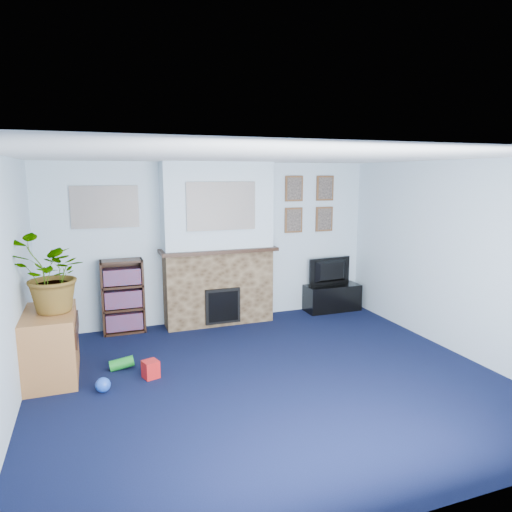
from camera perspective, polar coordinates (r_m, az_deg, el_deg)
name	(u,v)px	position (r m, az deg, el deg)	size (l,w,h in m)	color
floor	(268,378)	(5.22, 1.56, -15.02)	(5.00, 4.50, 0.01)	black
ceiling	(270,156)	(4.73, 1.71, 12.34)	(5.00, 4.50, 0.01)	white
wall_back	(215,243)	(6.94, -5.21, 1.67)	(5.00, 0.04, 2.40)	silver
wall_front	(406,346)	(2.94, 18.23, -10.67)	(5.00, 0.04, 2.40)	silver
wall_left	(4,293)	(4.57, -29.02, -4.03)	(0.04, 4.50, 2.40)	silver
wall_right	(456,258)	(6.19, 23.70, -0.19)	(0.04, 4.50, 2.40)	silver
chimney_breast	(218,246)	(6.75, -4.76, 1.30)	(1.72, 0.50, 2.40)	brown
collage_main	(221,206)	(6.48, -4.34, 6.24)	(1.00, 0.03, 0.68)	gray
collage_left	(105,207)	(6.64, -18.36, 5.85)	(0.90, 0.03, 0.58)	gray
portrait_tl	(294,189)	(7.29, 4.77, 8.40)	(0.30, 0.03, 0.40)	brown
portrait_tr	(325,188)	(7.53, 8.61, 8.38)	(0.30, 0.03, 0.40)	brown
portrait_bl	(294,220)	(7.32, 4.71, 4.48)	(0.30, 0.03, 0.40)	brown
portrait_br	(324,219)	(7.57, 8.51, 4.59)	(0.30, 0.03, 0.40)	brown
tv_stand	(332,297)	(7.66, 9.49, -5.08)	(0.91, 0.38, 0.43)	black
television	(332,272)	(7.58, 9.51, -1.93)	(0.77, 0.10, 0.44)	black
bookshelf	(123,298)	(6.73, -16.29, -5.05)	(0.58, 0.28, 1.05)	black
sideboard	(51,347)	(5.60, -24.25, -10.29)	(0.53, 0.96, 0.75)	#A36634
potted_plant	(50,275)	(5.33, -24.39, -2.12)	(0.76, 0.66, 0.85)	#26661E
mantel_clock	(214,244)	(6.68, -5.30, 1.51)	(0.10, 0.06, 0.14)	gold
mantel_candle	(240,242)	(6.79, -1.96, 1.77)	(0.06, 0.06, 0.18)	#B2BFC6
mantel_teddy	(181,246)	(6.58, -9.34, 1.24)	(0.14, 0.14, 0.14)	gray
mantel_can	(263,242)	(6.91, 0.90, 1.76)	(0.05, 0.05, 0.11)	red
green_crate	(45,375)	(5.44, -24.92, -13.32)	(0.36, 0.29, 0.29)	#198C26
toy_ball	(103,384)	(5.14, -18.60, -14.90)	(0.15, 0.15, 0.15)	blue
toy_block	(151,368)	(5.32, -13.04, -13.49)	(0.16, 0.16, 0.19)	red
toy_tube	(122,364)	(5.62, -16.42, -12.77)	(0.13, 0.13, 0.27)	#198C26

